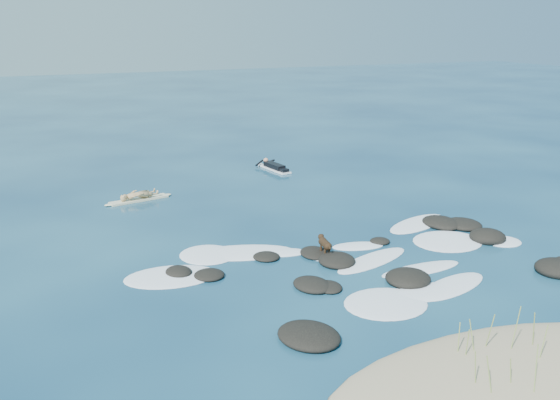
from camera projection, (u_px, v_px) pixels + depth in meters
name	position (u px, v px, depth m)	size (l,w,h in m)	color
ground	(330.00, 256.00, 20.67)	(160.00, 160.00, 0.00)	#0A2642
sand_dune	(511.00, 382.00, 13.47)	(9.00, 4.40, 0.60)	#9E8966
dune_grass	(519.00, 348.00, 13.67)	(3.48, 2.06, 1.22)	olive
reef_rocks	(407.00, 260.00, 20.03)	(12.47, 7.75, 0.55)	black
breaking_foam	(357.00, 259.00, 20.38)	(13.83, 7.80, 0.12)	white
standing_surfer_rig	(138.00, 185.00, 26.87)	(3.08, 1.05, 1.76)	beige
paddling_surfer_rig	(274.00, 167.00, 32.64)	(1.22, 2.76, 0.48)	white
dog	(325.00, 243.00, 20.51)	(0.38, 1.11, 0.71)	black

